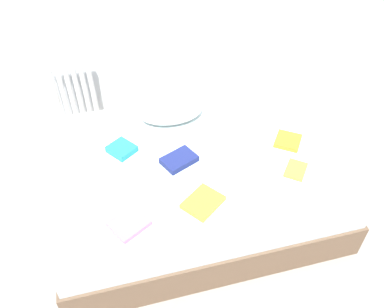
{
  "coord_description": "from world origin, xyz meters",
  "views": [
    {
      "loc": [
        -0.52,
        -1.95,
        2.37
      ],
      "look_at": [
        0.0,
        0.05,
        0.48
      ],
      "focal_mm": 36.23,
      "sensor_mm": 36.0,
      "label": 1
    }
  ],
  "objects_px": {
    "textbook_navy": "(179,160)",
    "textbook_yellow": "(203,202)",
    "textbook_orange": "(288,141)",
    "radiator": "(75,93)",
    "pillow": "(171,111)",
    "textbook_teal": "(122,149)",
    "textbook_pink": "(129,224)",
    "textbook_lime": "(296,170)",
    "bed": "(194,181)"
  },
  "relations": [
    {
      "from": "pillow",
      "to": "textbook_navy",
      "type": "relative_size",
      "value": 2.15
    },
    {
      "from": "textbook_pink",
      "to": "textbook_navy",
      "type": "bearing_deg",
      "value": 17.72
    },
    {
      "from": "textbook_teal",
      "to": "textbook_orange",
      "type": "bearing_deg",
      "value": 44.28
    },
    {
      "from": "textbook_navy",
      "to": "radiator",
      "type": "bearing_deg",
      "value": 94.87
    },
    {
      "from": "pillow",
      "to": "textbook_orange",
      "type": "height_order",
      "value": "pillow"
    },
    {
      "from": "textbook_yellow",
      "to": "textbook_teal",
      "type": "relative_size",
      "value": 1.36
    },
    {
      "from": "textbook_navy",
      "to": "textbook_orange",
      "type": "distance_m",
      "value": 0.82
    },
    {
      "from": "textbook_pink",
      "to": "textbook_yellow",
      "type": "xyz_separation_m",
      "value": [
        0.47,
        0.05,
        0.0
      ]
    },
    {
      "from": "pillow",
      "to": "textbook_teal",
      "type": "bearing_deg",
      "value": -144.04
    },
    {
      "from": "radiator",
      "to": "textbook_navy",
      "type": "height_order",
      "value": "radiator"
    },
    {
      "from": "pillow",
      "to": "textbook_pink",
      "type": "xyz_separation_m",
      "value": [
        -0.47,
        -0.98,
        -0.05
      ]
    },
    {
      "from": "pillow",
      "to": "textbook_navy",
      "type": "distance_m",
      "value": 0.53
    },
    {
      "from": "textbook_teal",
      "to": "pillow",
      "type": "bearing_deg",
      "value": 90.27
    },
    {
      "from": "radiator",
      "to": "pillow",
      "type": "height_order",
      "value": "radiator"
    },
    {
      "from": "textbook_lime",
      "to": "textbook_orange",
      "type": "relative_size",
      "value": 0.97
    },
    {
      "from": "textbook_teal",
      "to": "bed",
      "type": "bearing_deg",
      "value": 33.76
    },
    {
      "from": "bed",
      "to": "textbook_orange",
      "type": "xyz_separation_m",
      "value": [
        0.71,
        -0.03,
        0.27
      ]
    },
    {
      "from": "bed",
      "to": "pillow",
      "type": "bearing_deg",
      "value": 96.42
    },
    {
      "from": "textbook_orange",
      "to": "textbook_teal",
      "type": "bearing_deg",
      "value": -153.68
    },
    {
      "from": "textbook_navy",
      "to": "textbook_yellow",
      "type": "bearing_deg",
      "value": -106.65
    },
    {
      "from": "pillow",
      "to": "textbook_lime",
      "type": "distance_m",
      "value": 1.07
    },
    {
      "from": "textbook_navy",
      "to": "textbook_lime",
      "type": "xyz_separation_m",
      "value": [
        0.75,
        -0.29,
        -0.01
      ]
    },
    {
      "from": "radiator",
      "to": "textbook_pink",
      "type": "xyz_separation_m",
      "value": [
        0.28,
        -1.68,
        0.11
      ]
    },
    {
      "from": "textbook_navy",
      "to": "textbook_orange",
      "type": "xyz_separation_m",
      "value": [
        0.82,
        -0.0,
        -0.0
      ]
    },
    {
      "from": "bed",
      "to": "textbook_yellow",
      "type": "distance_m",
      "value": 0.52
    },
    {
      "from": "bed",
      "to": "textbook_pink",
      "type": "height_order",
      "value": "textbook_pink"
    },
    {
      "from": "textbook_lime",
      "to": "textbook_orange",
      "type": "xyz_separation_m",
      "value": [
        0.07,
        0.29,
        0.01
      ]
    },
    {
      "from": "radiator",
      "to": "textbook_yellow",
      "type": "distance_m",
      "value": 1.8
    },
    {
      "from": "bed",
      "to": "textbook_navy",
      "type": "xyz_separation_m",
      "value": [
        -0.11,
        -0.03,
        0.27
      ]
    },
    {
      "from": "pillow",
      "to": "textbook_teal",
      "type": "xyz_separation_m",
      "value": [
        -0.43,
        -0.31,
        -0.04
      ]
    },
    {
      "from": "textbook_navy",
      "to": "textbook_teal",
      "type": "distance_m",
      "value": 0.43
    },
    {
      "from": "radiator",
      "to": "textbook_navy",
      "type": "distance_m",
      "value": 1.41
    },
    {
      "from": "pillow",
      "to": "textbook_yellow",
      "type": "bearing_deg",
      "value": -90.07
    },
    {
      "from": "textbook_pink",
      "to": "textbook_lime",
      "type": "bearing_deg",
      "value": -21.75
    },
    {
      "from": "textbook_pink",
      "to": "bed",
      "type": "bearing_deg",
      "value": 12.52
    },
    {
      "from": "bed",
      "to": "textbook_yellow",
      "type": "xyz_separation_m",
      "value": [
        -0.06,
        -0.44,
        0.27
      ]
    },
    {
      "from": "radiator",
      "to": "textbook_yellow",
      "type": "bearing_deg",
      "value": -65.43
    },
    {
      "from": "radiator",
      "to": "textbook_orange",
      "type": "xyz_separation_m",
      "value": [
        1.52,
        -1.23,
        0.12
      ]
    },
    {
      "from": "pillow",
      "to": "textbook_orange",
      "type": "xyz_separation_m",
      "value": [
        0.77,
        -0.52,
        -0.04
      ]
    },
    {
      "from": "pillow",
      "to": "bed",
      "type": "bearing_deg",
      "value": -83.58
    },
    {
      "from": "textbook_lime",
      "to": "textbook_orange",
      "type": "distance_m",
      "value": 0.3
    },
    {
      "from": "radiator",
      "to": "textbook_teal",
      "type": "xyz_separation_m",
      "value": [
        0.32,
        -1.02,
        0.12
      ]
    },
    {
      "from": "textbook_navy",
      "to": "textbook_lime",
      "type": "height_order",
      "value": "textbook_navy"
    },
    {
      "from": "textbook_navy",
      "to": "textbook_yellow",
      "type": "distance_m",
      "value": 0.41
    },
    {
      "from": "pillow",
      "to": "textbook_lime",
      "type": "bearing_deg",
      "value": -49.57
    },
    {
      "from": "textbook_yellow",
      "to": "textbook_orange",
      "type": "bearing_deg",
      "value": -8.4
    },
    {
      "from": "bed",
      "to": "radiator",
      "type": "height_order",
      "value": "radiator"
    },
    {
      "from": "textbook_yellow",
      "to": "bed",
      "type": "bearing_deg",
      "value": 46.16
    },
    {
      "from": "textbook_navy",
      "to": "textbook_orange",
      "type": "height_order",
      "value": "textbook_navy"
    },
    {
      "from": "bed",
      "to": "textbook_navy",
      "type": "height_order",
      "value": "textbook_navy"
    }
  ]
}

